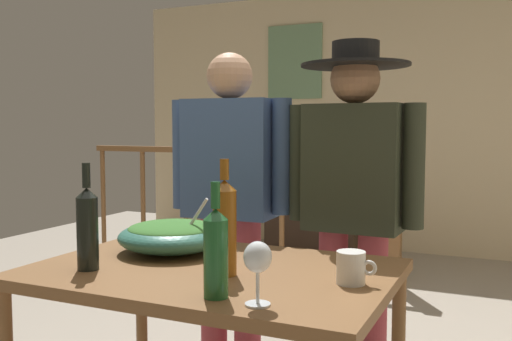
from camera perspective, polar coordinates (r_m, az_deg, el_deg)
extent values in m
cube|color=beige|center=(5.69, 17.13, 4.85)|extent=(6.23, 0.10, 2.57)
cube|color=gray|center=(5.99, 3.93, 10.83)|extent=(0.59, 0.03, 0.76)
cylinder|color=brown|center=(5.68, -15.11, -3.08)|extent=(0.04, 0.04, 1.00)
cylinder|color=brown|center=(5.40, -11.29, -3.40)|extent=(0.04, 0.04, 1.00)
cylinder|color=brown|center=(5.15, -7.07, -3.74)|extent=(0.04, 0.04, 1.00)
cylinder|color=brown|center=(4.92, -2.43, -4.09)|extent=(0.04, 0.04, 1.00)
cylinder|color=brown|center=(4.73, 2.61, -4.43)|extent=(0.04, 0.04, 1.00)
cylinder|color=brown|center=(4.58, 8.04, -4.77)|extent=(0.04, 0.04, 1.00)
cylinder|color=brown|center=(4.48, 13.78, -5.07)|extent=(0.04, 0.04, 1.00)
cube|color=brown|center=(4.87, -2.45, 2.01)|extent=(2.87, 0.07, 0.05)
cube|color=brown|center=(4.47, 13.79, -4.44)|extent=(0.10, 0.10, 1.10)
cube|color=#38281E|center=(5.66, 5.84, -5.27)|extent=(0.90, 0.40, 0.55)
cube|color=black|center=(5.62, 5.87, -2.41)|extent=(0.20, 0.12, 0.02)
cylinder|color=black|center=(5.61, 5.87, -1.90)|extent=(0.03, 0.03, 0.08)
cube|color=black|center=(5.57, 5.79, -0.04)|extent=(0.50, 0.06, 0.29)
cube|color=black|center=(5.54, 5.70, -0.06)|extent=(0.46, 0.01, 0.26)
cube|color=brown|center=(1.99, -4.43, -10.25)|extent=(1.22, 0.83, 0.04)
cylinder|color=brown|center=(2.69, -11.43, -14.64)|extent=(0.05, 0.05, 0.71)
ellipsoid|color=#337060|center=(2.22, -8.41, -6.60)|extent=(0.42, 0.42, 0.12)
ellipsoid|color=#38702D|center=(2.22, -8.42, -5.78)|extent=(0.34, 0.34, 0.05)
cylinder|color=silver|center=(2.17, -6.58, -5.41)|extent=(0.15, 0.01, 0.21)
cylinder|color=silver|center=(1.58, 0.17, -13.31)|extent=(0.07, 0.07, 0.01)
cylinder|color=silver|center=(1.56, 0.17, -11.60)|extent=(0.01, 0.01, 0.09)
ellipsoid|color=silver|center=(1.54, 0.17, -8.69)|extent=(0.08, 0.08, 0.09)
cylinder|color=#1E5628|center=(1.62, -4.07, -8.84)|extent=(0.07, 0.07, 0.22)
cone|color=#1E5628|center=(1.60, -4.09, -4.39)|extent=(0.07, 0.07, 0.03)
cylinder|color=#1E5628|center=(1.59, -4.10, -2.48)|extent=(0.03, 0.03, 0.08)
cylinder|color=brown|center=(1.85, -3.17, -6.30)|extent=(0.08, 0.08, 0.28)
cone|color=brown|center=(1.83, -3.19, -1.48)|extent=(0.08, 0.08, 0.03)
cylinder|color=brown|center=(1.82, -3.20, 0.12)|extent=(0.03, 0.03, 0.07)
cylinder|color=black|center=(2.00, -16.58, -6.11)|extent=(0.07, 0.07, 0.25)
cone|color=black|center=(1.98, -16.67, -2.15)|extent=(0.07, 0.07, 0.03)
cylinder|color=black|center=(1.98, -16.71, -0.47)|extent=(0.03, 0.03, 0.08)
cylinder|color=white|center=(1.79, 9.52, -9.61)|extent=(0.09, 0.09, 0.10)
torus|color=white|center=(1.78, 11.32, -9.58)|extent=(0.05, 0.01, 0.05)
cylinder|color=#9E3842|center=(2.80, -0.86, -12.83)|extent=(0.13, 0.13, 0.80)
cylinder|color=#9E3842|center=(2.87, -4.25, -12.40)|extent=(0.13, 0.13, 0.80)
cube|color=#3D5684|center=(2.72, -2.63, 1.23)|extent=(0.44, 0.24, 0.56)
cylinder|color=#3D5684|center=(2.62, 2.63, 1.42)|extent=(0.09, 0.09, 0.54)
cylinder|color=#3D5684|center=(2.83, -7.49, 1.62)|extent=(0.09, 0.09, 0.54)
sphere|color=tan|center=(2.72, -2.66, 9.49)|extent=(0.22, 0.22, 0.22)
cylinder|color=#9E3842|center=(2.61, 11.57, -14.46)|extent=(0.13, 0.13, 0.78)
cylinder|color=#9E3842|center=(2.66, 7.72, -14.04)|extent=(0.13, 0.13, 0.78)
cube|color=#2D3323|center=(2.50, 9.83, 0.30)|extent=(0.42, 0.24, 0.55)
cylinder|color=#2D3323|center=(2.44, 15.60, 0.42)|extent=(0.09, 0.09, 0.52)
cylinder|color=#2D3323|center=(2.59, 4.39, 0.80)|extent=(0.09, 0.09, 0.52)
sphere|color=#A37556|center=(2.50, 9.94, 9.06)|extent=(0.21, 0.21, 0.21)
cylinder|color=black|center=(2.51, 9.96, 10.40)|extent=(0.47, 0.47, 0.01)
cylinder|color=black|center=(2.51, 9.98, 11.53)|extent=(0.20, 0.20, 0.10)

